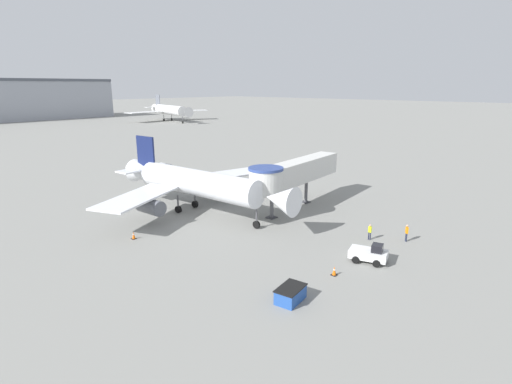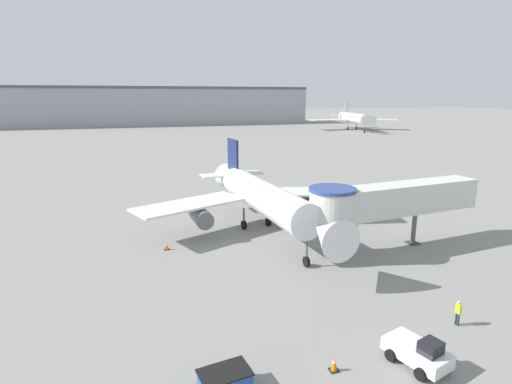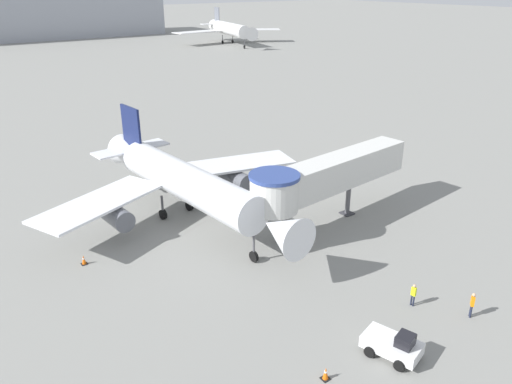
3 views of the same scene
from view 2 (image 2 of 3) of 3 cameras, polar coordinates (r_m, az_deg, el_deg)
The scene contains 11 objects.
ground_plane at distance 41.01m, azimuth 2.35°, elevation -6.61°, with size 800.00×800.00×0.00m, color gray.
main_airplane at distance 41.80m, azimuth 0.88°, elevation -0.73°, with size 26.82×26.84×8.97m.
jet_bridge at distance 38.53m, azimuth 17.84°, elevation -1.15°, with size 18.06×4.91×6.47m.
pushback_tug_white at distance 24.64m, azimuth 22.18°, elevation -20.41°, with size 2.74×3.72×1.77m.
service_container_blue at distance 21.60m, azimuth -4.47°, elevation -25.38°, with size 2.72×1.97×1.13m.
traffic_cone_port_wing at distance 38.86m, azimuth -12.67°, elevation -7.52°, with size 0.48×0.48×0.78m.
traffic_cone_apron_front at distance 23.24m, azimuth 11.10°, elevation -22.99°, with size 0.48×0.48×0.80m.
traffic_cone_starboard_wing at distance 46.72m, azimuth 13.24°, elevation -3.97°, with size 0.44×0.44×0.73m.
ground_crew_wing_walker at distance 29.08m, azimuth 26.93°, elevation -14.93°, with size 0.23×0.34×1.68m.
background_jet_gray_tail at distance 176.16m, azimuth 13.88°, elevation 10.19°, with size 38.49×36.01×11.46m.
terminal_building at distance 211.37m, azimuth -16.39°, elevation 11.72°, with size 168.47×28.20×18.70m.
Camera 2 is at (-12.90, -36.28, 14.12)m, focal length 28.00 mm.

